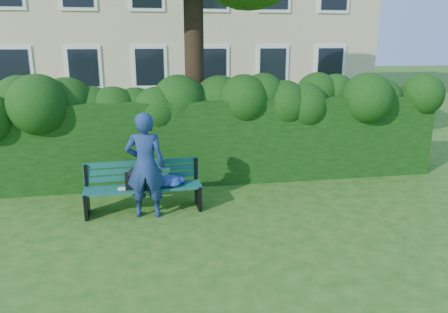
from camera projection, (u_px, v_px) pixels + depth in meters
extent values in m
plane|color=#215215|center=(230.00, 217.00, 7.69)|extent=(80.00, 80.00, 0.00)
cube|color=white|center=(14.00, 69.00, 15.65)|extent=(1.30, 0.08, 1.60)
cube|color=black|center=(14.00, 69.00, 15.61)|extent=(1.05, 0.04, 1.35)
cube|color=white|center=(84.00, 68.00, 16.05)|extent=(1.30, 0.08, 1.60)
cube|color=black|center=(84.00, 68.00, 16.01)|extent=(1.05, 0.04, 1.35)
cube|color=white|center=(150.00, 67.00, 16.45)|extent=(1.30, 0.08, 1.60)
cube|color=black|center=(150.00, 67.00, 16.42)|extent=(1.05, 0.04, 1.35)
cube|color=white|center=(213.00, 66.00, 16.85)|extent=(1.30, 0.08, 1.60)
cube|color=black|center=(213.00, 67.00, 16.82)|extent=(1.05, 0.04, 1.35)
cube|color=white|center=(272.00, 66.00, 17.26)|extent=(1.30, 0.08, 1.60)
cube|color=black|center=(273.00, 66.00, 17.22)|extent=(1.05, 0.04, 1.35)
cube|color=white|center=(330.00, 65.00, 17.66)|extent=(1.30, 0.08, 1.60)
cube|color=black|center=(330.00, 65.00, 17.62)|extent=(1.05, 0.04, 1.35)
cube|color=#0D330B|center=(211.00, 140.00, 9.55)|extent=(10.00, 1.00, 1.80)
cylinder|color=black|center=(194.00, 51.00, 9.57)|extent=(0.43, 0.43, 5.57)
cube|color=#0E4843|center=(144.00, 191.00, 7.67)|extent=(2.09, 0.18, 0.04)
cube|color=#0E4843|center=(143.00, 189.00, 7.78)|extent=(2.09, 0.18, 0.04)
cube|color=#0E4843|center=(143.00, 187.00, 7.89)|extent=(2.09, 0.18, 0.04)
cube|color=#0E4843|center=(143.00, 185.00, 8.01)|extent=(2.09, 0.18, 0.04)
cube|color=#0E4843|center=(142.00, 177.00, 8.05)|extent=(2.09, 0.12, 0.10)
cube|color=#0E4843|center=(142.00, 170.00, 8.02)|extent=(2.09, 0.12, 0.10)
cube|color=#0E4843|center=(142.00, 163.00, 8.00)|extent=(2.09, 0.12, 0.10)
cube|color=black|center=(87.00, 204.00, 7.69)|extent=(0.08, 0.50, 0.44)
cube|color=black|center=(86.00, 177.00, 7.82)|extent=(0.06, 0.06, 0.45)
cube|color=black|center=(86.00, 193.00, 7.59)|extent=(0.08, 0.42, 0.05)
cube|color=black|center=(198.00, 196.00, 8.10)|extent=(0.08, 0.50, 0.44)
cube|color=black|center=(196.00, 170.00, 8.23)|extent=(0.06, 0.06, 0.45)
cube|color=black|center=(198.00, 186.00, 7.99)|extent=(0.08, 0.42, 0.05)
cube|color=white|center=(123.00, 189.00, 7.71)|extent=(0.19, 0.14, 0.02)
cube|color=black|center=(135.00, 181.00, 7.77)|extent=(0.37, 0.29, 0.26)
imported|color=navy|center=(145.00, 165.00, 7.52)|extent=(0.73, 0.53, 1.86)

